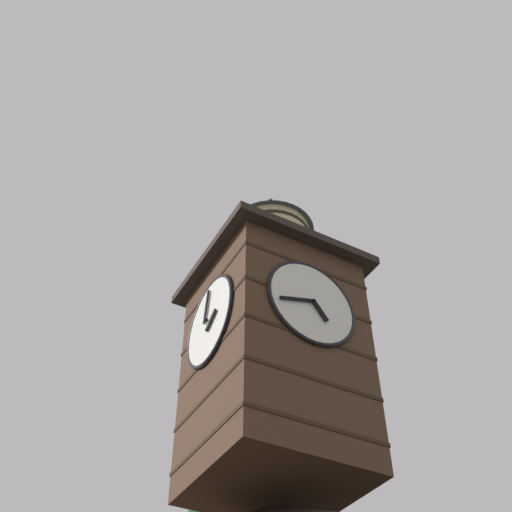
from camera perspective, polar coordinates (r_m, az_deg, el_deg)
The scene contains 1 object.
clock_tower at distance 17.96m, azimuth 1.49°, elevation -7.27°, with size 4.42×4.42×9.87m.
Camera 1 is at (9.63, 13.06, 1.48)m, focal length 46.78 mm.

